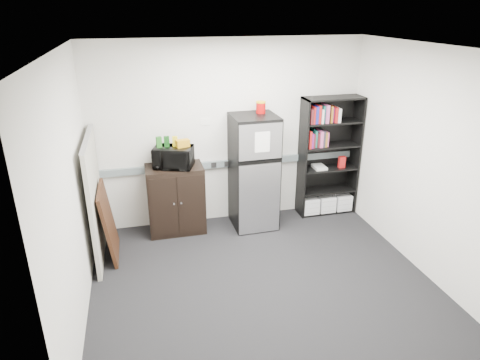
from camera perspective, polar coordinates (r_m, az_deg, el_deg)
The scene contains 18 objects.
floor at distance 5.34m, azimuth 2.86°, elevation -13.11°, with size 4.00×4.00×0.00m, color black.
wall_back at distance 6.29m, azimuth -1.46°, elevation 6.21°, with size 4.00×0.02×2.70m, color silver.
wall_right at distance 5.58m, azimuth 23.24°, elevation 2.27°, with size 0.02×3.50×2.70m, color silver.
wall_left at distance 4.56m, azimuth -21.65°, elevation -1.76°, with size 0.02×3.50×2.70m, color silver.
ceiling at distance 4.38m, azimuth 3.55°, elevation 17.16°, with size 4.00×3.50×0.02m, color white.
electrical_raceway at distance 6.40m, azimuth -1.36°, elevation 2.26°, with size 3.92×0.05×0.10m, color slate.
wall_note at distance 6.17m, azimuth -4.67°, elevation 7.75°, with size 0.14×0.00×0.10m, color white.
bookshelf at distance 6.74m, azimuth 11.73°, elevation 2.94°, with size 0.90×0.34×1.85m.
cubicle_partition at distance 5.74m, azimuth -18.74°, elevation -2.33°, with size 0.06×1.30×1.62m.
cabinet at distance 6.24m, azimuth -8.54°, elevation -2.53°, with size 0.80×0.53×1.00m.
microwave at distance 5.99m, azimuth -8.87°, elevation 3.02°, with size 0.52×0.36×0.29m, color black.
snack_box_a at distance 5.94m, azimuth -10.76°, elevation 4.98°, with size 0.07×0.05×0.15m, color #1D5819.
snack_box_b at distance 5.95m, azimuth -9.75°, elevation 5.07°, with size 0.07×0.05×0.15m, color #0D3C0F.
snack_box_c at distance 5.96m, azimuth -8.66°, elevation 5.11°, with size 0.07×0.05×0.14m, color gold.
snack_bag at distance 5.92m, azimuth -7.66°, elevation 4.87°, with size 0.18×0.10×0.10m, color #B77F12.
refrigerator at distance 6.22m, azimuth 1.86°, elevation 1.04°, with size 0.64×0.67×1.68m.
coffee_can at distance 6.10m, azimuth 2.79°, elevation 9.77°, with size 0.14×0.14×0.19m.
framed_poster at distance 5.81m, azimuth -17.09°, elevation -5.42°, with size 0.16×0.75×0.96m.
Camera 1 is at (-1.29, -4.16, 3.08)m, focal length 32.00 mm.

